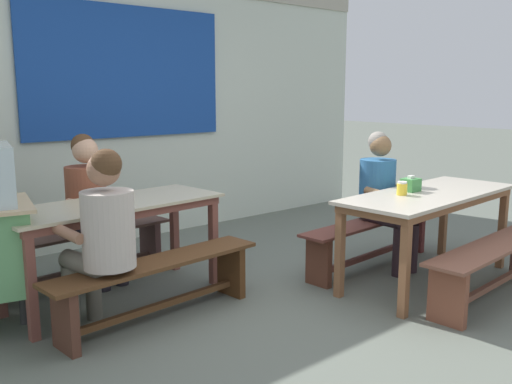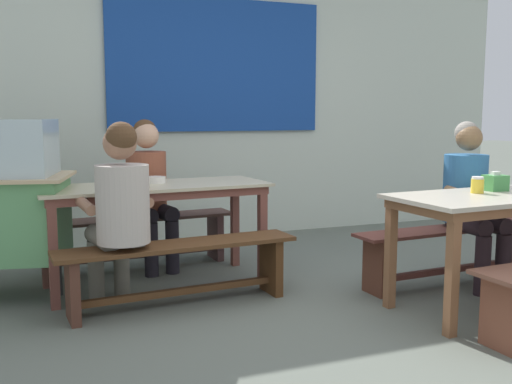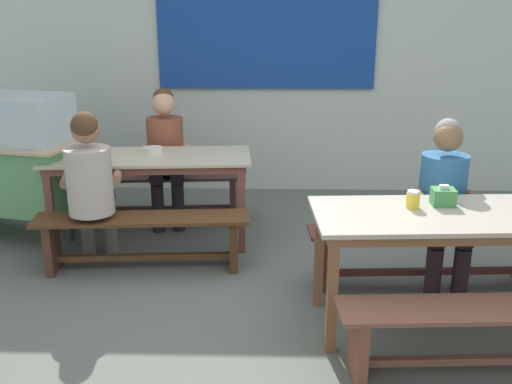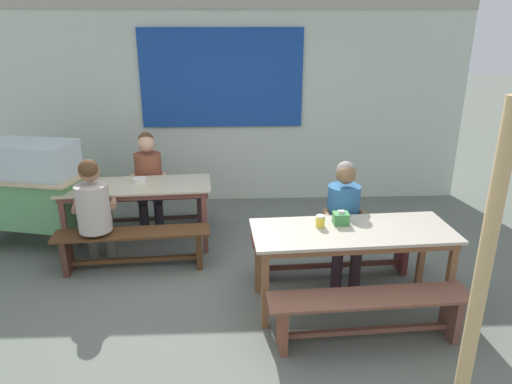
{
  "view_description": "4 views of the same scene",
  "coord_description": "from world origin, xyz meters",
  "px_view_note": "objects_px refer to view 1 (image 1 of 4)",
  "views": [
    {
      "loc": [
        -2.91,
        -2.63,
        1.6
      ],
      "look_at": [
        -0.13,
        0.6,
        0.82
      ],
      "focal_mm": 39.2,
      "sensor_mm": 36.0,
      "label": 1
    },
    {
      "loc": [
        -1.89,
        -3.09,
        1.28
      ],
      "look_at": [
        -0.3,
        1.03,
        0.69
      ],
      "focal_mm": 40.92,
      "sensor_mm": 36.0,
      "label": 2
    },
    {
      "loc": [
        -0.03,
        -3.56,
        1.99
      ],
      "look_at": [
        -0.14,
        0.5,
        0.68
      ],
      "focal_mm": 41.69,
      "sensor_mm": 36.0,
      "label": 3
    },
    {
      "loc": [
        0.11,
        -3.93,
        2.52
      ],
      "look_at": [
        0.29,
        0.49,
        0.91
      ],
      "focal_mm": 33.06,
      "sensor_mm": 36.0,
      "label": 4
    }
  ],
  "objects_px": {
    "person_center_facing": "(91,199)",
    "person_left_back_turned": "(103,230)",
    "bench_far_back": "(80,249)",
    "bench_far_front": "(158,280)",
    "soup_bowl": "(109,197)",
    "bench_near_back": "(371,236)",
    "person_right_near_table": "(383,192)",
    "bench_near_front": "(493,262)",
    "dining_table_far": "(113,213)",
    "tissue_box": "(411,185)",
    "condiment_jar": "(402,188)",
    "dining_table_near": "(429,201)"
  },
  "relations": [
    {
      "from": "dining_table_far",
      "to": "soup_bowl",
      "type": "height_order",
      "value": "soup_bowl"
    },
    {
      "from": "dining_table_near",
      "to": "bench_near_back",
      "type": "bearing_deg",
      "value": 93.4
    },
    {
      "from": "tissue_box",
      "to": "condiment_jar",
      "type": "relative_size",
      "value": 1.28
    },
    {
      "from": "dining_table_far",
      "to": "condiment_jar",
      "type": "height_order",
      "value": "condiment_jar"
    },
    {
      "from": "bench_far_back",
      "to": "bench_near_front",
      "type": "xyz_separation_m",
      "value": [
        2.26,
        -2.44,
        0.0
      ]
    },
    {
      "from": "person_center_facing",
      "to": "person_right_near_table",
      "type": "bearing_deg",
      "value": -31.71
    },
    {
      "from": "bench_far_front",
      "to": "tissue_box",
      "type": "relative_size",
      "value": 11.72
    },
    {
      "from": "dining_table_near",
      "to": "bench_far_front",
      "type": "distance_m",
      "value": 2.31
    },
    {
      "from": "bench_far_front",
      "to": "person_left_back_turned",
      "type": "distance_m",
      "value": 0.56
    },
    {
      "from": "bench_far_back",
      "to": "bench_far_front",
      "type": "relative_size",
      "value": 1.01
    },
    {
      "from": "condiment_jar",
      "to": "soup_bowl",
      "type": "distance_m",
      "value": 2.31
    },
    {
      "from": "bench_near_back",
      "to": "soup_bowl",
      "type": "distance_m",
      "value": 2.35
    },
    {
      "from": "person_center_facing",
      "to": "person_right_near_table",
      "type": "relative_size",
      "value": 1.01
    },
    {
      "from": "person_right_near_table",
      "to": "bench_near_back",
      "type": "bearing_deg",
      "value": 136.15
    },
    {
      "from": "bench_far_front",
      "to": "person_center_facing",
      "type": "bearing_deg",
      "value": 89.38
    },
    {
      "from": "bench_near_back",
      "to": "bench_near_front",
      "type": "distance_m",
      "value": 1.12
    },
    {
      "from": "bench_near_front",
      "to": "tissue_box",
      "type": "relative_size",
      "value": 12.03
    },
    {
      "from": "soup_bowl",
      "to": "bench_near_back",
      "type": "bearing_deg",
      "value": -22.14
    },
    {
      "from": "dining_table_near",
      "to": "bench_near_front",
      "type": "bearing_deg",
      "value": -86.6
    },
    {
      "from": "bench_far_back",
      "to": "bench_near_front",
      "type": "distance_m",
      "value": 3.33
    },
    {
      "from": "bench_near_front",
      "to": "person_right_near_table",
      "type": "xyz_separation_m",
      "value": [
        0.0,
        1.05,
        0.4
      ]
    },
    {
      "from": "dining_table_near",
      "to": "person_center_facing",
      "type": "relative_size",
      "value": 1.48
    },
    {
      "from": "bench_far_back",
      "to": "bench_near_back",
      "type": "bearing_deg",
      "value": -31.12
    },
    {
      "from": "person_center_facing",
      "to": "bench_far_front",
      "type": "bearing_deg",
      "value": -90.62
    },
    {
      "from": "bench_far_back",
      "to": "condiment_jar",
      "type": "xyz_separation_m",
      "value": [
        1.94,
        -1.8,
        0.53
      ]
    },
    {
      "from": "bench_far_front",
      "to": "tissue_box",
      "type": "height_order",
      "value": "tissue_box"
    },
    {
      "from": "person_left_back_turned",
      "to": "condiment_jar",
      "type": "distance_m",
      "value": 2.35
    },
    {
      "from": "dining_table_near",
      "to": "soup_bowl",
      "type": "bearing_deg",
      "value": 146.57
    },
    {
      "from": "dining_table_near",
      "to": "soup_bowl",
      "type": "xyz_separation_m",
      "value": [
        -2.16,
        1.42,
        0.1
      ]
    },
    {
      "from": "tissue_box",
      "to": "soup_bowl",
      "type": "height_order",
      "value": "tissue_box"
    },
    {
      "from": "bench_near_back",
      "to": "bench_near_front",
      "type": "height_order",
      "value": "same"
    },
    {
      "from": "condiment_jar",
      "to": "soup_bowl",
      "type": "bearing_deg",
      "value": 144.34
    },
    {
      "from": "bench_far_front",
      "to": "bench_near_back",
      "type": "relative_size",
      "value": 0.95
    },
    {
      "from": "dining_table_far",
      "to": "bench_far_front",
      "type": "xyz_separation_m",
      "value": [
        0.04,
        -0.56,
        -0.39
      ]
    },
    {
      "from": "bench_near_front",
      "to": "person_left_back_turned",
      "type": "xyz_separation_m",
      "value": [
        -2.55,
        1.36,
        0.41
      ]
    },
    {
      "from": "person_left_back_turned",
      "to": "dining_table_far",
      "type": "bearing_deg",
      "value": 57.7
    },
    {
      "from": "person_left_back_turned",
      "to": "condiment_jar",
      "type": "bearing_deg",
      "value": -17.89
    },
    {
      "from": "dining_table_far",
      "to": "bench_near_back",
      "type": "relative_size",
      "value": 1.0
    },
    {
      "from": "person_left_back_turned",
      "to": "bench_far_back",
      "type": "bearing_deg",
      "value": 75.06
    },
    {
      "from": "bench_near_back",
      "to": "soup_bowl",
      "type": "height_order",
      "value": "soup_bowl"
    },
    {
      "from": "bench_near_front",
      "to": "person_center_facing",
      "type": "relative_size",
      "value": 1.35
    },
    {
      "from": "person_center_facing",
      "to": "person_left_back_turned",
      "type": "bearing_deg",
      "value": -110.5
    },
    {
      "from": "bench_far_back",
      "to": "bench_near_front",
      "type": "height_order",
      "value": "same"
    },
    {
      "from": "dining_table_far",
      "to": "soup_bowl",
      "type": "distance_m",
      "value": 0.15
    },
    {
      "from": "bench_far_back",
      "to": "condiment_jar",
      "type": "relative_size",
      "value": 15.13
    },
    {
      "from": "dining_table_far",
      "to": "person_right_near_table",
      "type": "relative_size",
      "value": 1.41
    },
    {
      "from": "person_right_near_table",
      "to": "bench_near_front",
      "type": "bearing_deg",
      "value": -90.03
    },
    {
      "from": "person_center_facing",
      "to": "tissue_box",
      "type": "relative_size",
      "value": 8.88
    },
    {
      "from": "bench_far_front",
      "to": "bench_near_front",
      "type": "bearing_deg",
      "value": -31.36
    },
    {
      "from": "dining_table_far",
      "to": "person_left_back_turned",
      "type": "distance_m",
      "value": 0.62
    }
  ]
}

